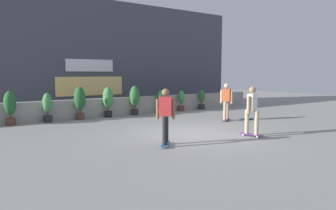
# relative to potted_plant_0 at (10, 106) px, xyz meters

# --- Properties ---
(ground_plane) EXTENTS (48.00, 48.00, 0.00)m
(ground_plane) POSITION_rel_potted_plant_0_xyz_m (5.10, -5.55, -0.82)
(ground_plane) COLOR gray
(planter_wall) EXTENTS (18.00, 0.40, 0.90)m
(planter_wall) POSITION_rel_potted_plant_0_xyz_m (5.10, 0.45, -0.37)
(planter_wall) COLOR gray
(planter_wall) RESTS_ON ground
(building_backdrop) EXTENTS (20.00, 2.08, 6.50)m
(building_backdrop) POSITION_rel_potted_plant_0_xyz_m (5.10, 4.45, 2.43)
(building_backdrop) COLOR #424751
(building_backdrop) RESTS_ON ground
(potted_plant_0) EXTENTS (0.48, 0.48, 1.43)m
(potted_plant_0) POSITION_rel_potted_plant_0_xyz_m (0.00, 0.00, 0.00)
(potted_plant_0) COLOR brown
(potted_plant_0) RESTS_ON ground
(potted_plant_1) EXTENTS (0.41, 0.41, 1.29)m
(potted_plant_1) POSITION_rel_potted_plant_0_xyz_m (1.46, 0.00, -0.11)
(potted_plant_1) COLOR #2D2823
(potted_plant_1) RESTS_ON ground
(potted_plant_2) EXTENTS (0.53, 0.53, 1.53)m
(potted_plant_2) POSITION_rel_potted_plant_0_xyz_m (2.90, 0.00, 0.08)
(potted_plant_2) COLOR brown
(potted_plant_2) RESTS_ON ground
(potted_plant_3) EXTENTS (0.51, 0.51, 1.49)m
(potted_plant_3) POSITION_rel_potted_plant_0_xyz_m (4.30, 0.00, 0.05)
(potted_plant_3) COLOR black
(potted_plant_3) RESTS_ON ground
(potted_plant_4) EXTENTS (0.51, 0.51, 1.50)m
(potted_plant_4) POSITION_rel_potted_plant_0_xyz_m (5.76, 0.00, 0.05)
(potted_plant_4) COLOR #2D2823
(potted_plant_4) RESTS_ON ground
(potted_plant_5) EXTENTS (0.39, 0.39, 1.25)m
(potted_plant_5) POSITION_rel_potted_plant_0_xyz_m (7.33, 0.00, -0.14)
(potted_plant_5) COLOR brown
(potted_plant_5) RESTS_ON ground
(potted_plant_6) EXTENTS (0.36, 0.36, 1.18)m
(potted_plant_6) POSITION_rel_potted_plant_0_xyz_m (8.74, 0.00, -0.20)
(potted_plant_6) COLOR brown
(potted_plant_6) RESTS_ON ground
(potted_plant_7) EXTENTS (0.36, 0.36, 1.19)m
(potted_plant_7) POSITION_rel_potted_plant_0_xyz_m (10.26, 0.00, -0.19)
(potted_plant_7) COLOR #2D2823
(potted_plant_7) RESTS_ON ground
(skater_far_right) EXTENTS (0.66, 0.74, 1.70)m
(skater_far_right) POSITION_rel_potted_plant_0_xyz_m (3.32, -6.58, 0.12)
(skater_far_right) COLOR #266699
(skater_far_right) RESTS_ON ground
(skater_far_left) EXTENTS (0.80, 0.55, 1.70)m
(skater_far_left) POSITION_rel_potted_plant_0_xyz_m (8.23, -4.08, 0.12)
(skater_far_left) COLOR #72338C
(skater_far_left) RESTS_ON ground
(skater_by_wall_left) EXTENTS (0.55, 0.82, 1.70)m
(skater_by_wall_left) POSITION_rel_potted_plant_0_xyz_m (6.52, -7.04, 0.12)
(skater_by_wall_left) COLOR #72338C
(skater_by_wall_left) RESTS_ON ground
(skateboard_near_camera) EXTENTS (0.82, 0.37, 0.08)m
(skateboard_near_camera) POSITION_rel_potted_plant_0_xyz_m (9.27, -4.43, -0.76)
(skateboard_near_camera) COLOR #266699
(skateboard_near_camera) RESTS_ON ground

